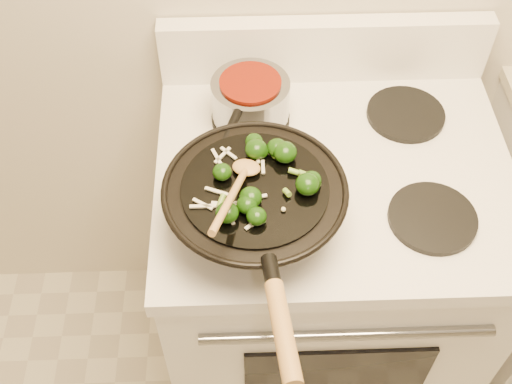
{
  "coord_description": "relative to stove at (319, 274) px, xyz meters",
  "views": [
    {
      "loc": [
        -0.36,
        0.26,
        1.97
      ],
      "look_at": [
        -0.33,
        1.03,
        1.02
      ],
      "focal_mm": 45.0,
      "sensor_mm": 36.0,
      "label": 1
    }
  ],
  "objects": [
    {
      "name": "stove",
      "position": [
        0.0,
        0.0,
        0.0
      ],
      "size": [
        0.78,
        0.67,
        1.08
      ],
      "color": "white",
      "rests_on": "ground"
    },
    {
      "name": "wok",
      "position": [
        -0.18,
        -0.16,
        0.52
      ],
      "size": [
        0.36,
        0.59,
        0.17
      ],
      "color": "black",
      "rests_on": "stove"
    },
    {
      "name": "stirfry",
      "position": [
        -0.16,
        -0.14,
        0.59
      ],
      "size": [
        0.25,
        0.22,
        0.04
      ],
      "color": "#123408",
      "rests_on": "wok"
    },
    {
      "name": "wooden_spoon",
      "position": [
        -0.21,
        -0.18,
        0.6
      ],
      "size": [
        0.1,
        0.24,
        0.1
      ],
      "color": "#AC7E43",
      "rests_on": "wok"
    },
    {
      "name": "saucepan",
      "position": [
        -0.18,
        0.15,
        0.51
      ],
      "size": [
        0.18,
        0.28,
        0.1
      ],
      "color": "gray",
      "rests_on": "stove"
    }
  ]
}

